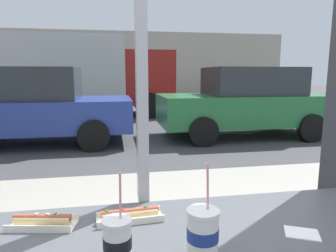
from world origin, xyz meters
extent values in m
plane|color=#424244|center=(0.00, 8.00, 0.00)|extent=(60.00, 60.00, 0.00)
cube|color=#9E998E|center=(0.00, 1.60, 0.05)|extent=(16.00, 2.80, 0.11)
cube|color=#35373A|center=(0.00, 0.03, 0.94)|extent=(2.04, 0.02, 0.02)
cube|color=#9E9EA3|center=(0.00, 0.08, 1.66)|extent=(0.05, 0.08, 1.43)
cube|color=#A89E8E|center=(0.00, 23.85, 2.40)|extent=(28.00, 1.20, 4.81)
cylinder|color=white|center=(-0.13, -0.42, 1.02)|extent=(0.09, 0.09, 0.14)
cylinder|color=black|center=(-0.13, -0.42, 1.02)|extent=(0.09, 0.09, 0.04)
cylinder|color=black|center=(-0.13, -0.42, 1.08)|extent=(0.08, 0.08, 0.01)
cylinder|color=white|center=(-0.13, -0.42, 1.09)|extent=(0.09, 0.09, 0.01)
cylinder|color=pink|center=(-0.12, -0.42, 1.15)|extent=(0.01, 0.05, 0.20)
cylinder|color=silver|center=(0.14, -0.42, 1.02)|extent=(0.10, 0.10, 0.15)
cylinder|color=navy|center=(0.14, -0.42, 1.03)|extent=(0.10, 0.10, 0.04)
cylinder|color=black|center=(0.14, -0.42, 1.09)|extent=(0.09, 0.09, 0.01)
cylinder|color=white|center=(0.14, -0.42, 1.10)|extent=(0.11, 0.11, 0.01)
cylinder|color=pink|center=(0.15, -0.43, 1.17)|extent=(0.02, 0.03, 0.20)
cube|color=silver|center=(-0.41, -0.12, 0.95)|extent=(0.27, 0.14, 0.01)
cube|color=silver|center=(-0.42, -0.17, 0.96)|extent=(0.25, 0.05, 0.03)
cube|color=silver|center=(-0.40, -0.08, 0.96)|extent=(0.25, 0.05, 0.03)
cylinder|color=#DBB77A|center=(-0.41, -0.12, 0.97)|extent=(0.22, 0.08, 0.04)
cylinder|color=#9E4733|center=(-0.41, -0.12, 0.98)|extent=(0.22, 0.07, 0.03)
cube|color=beige|center=(-0.43, -0.12, 1.00)|extent=(0.01, 0.01, 0.01)
cube|color=#337A2D|center=(-0.36, -0.13, 1.00)|extent=(0.01, 0.01, 0.01)
cube|color=beige|center=(-0.35, -0.13, 1.00)|extent=(0.01, 0.01, 0.01)
cube|color=beige|center=(-0.39, -0.13, 1.00)|extent=(0.01, 0.01, 0.01)
cube|color=beige|center=(-0.07, -0.13, 0.95)|extent=(0.27, 0.10, 0.01)
cube|color=beige|center=(-0.07, -0.17, 0.96)|extent=(0.27, 0.02, 0.03)
cube|color=beige|center=(-0.08, -0.09, 0.96)|extent=(0.27, 0.02, 0.03)
cylinder|color=#DBB77A|center=(-0.07, -0.13, 0.97)|extent=(0.23, 0.06, 0.04)
cylinder|color=#9E4733|center=(-0.07, -0.13, 0.98)|extent=(0.23, 0.04, 0.03)
cube|color=red|center=(-0.11, -0.13, 1.00)|extent=(0.01, 0.01, 0.01)
cube|color=#337A2D|center=(-0.16, -0.14, 1.00)|extent=(0.02, 0.01, 0.01)
cube|color=#337A2D|center=(-0.01, -0.13, 1.00)|extent=(0.01, 0.01, 0.01)
cube|color=white|center=(0.55, -0.35, 0.95)|extent=(0.15, 0.13, 0.00)
cube|color=#283D93|center=(-1.82, 5.74, 0.66)|extent=(4.16, 1.80, 0.67)
cube|color=#282D33|center=(-1.95, 5.74, 1.33)|extent=(2.16, 1.59, 0.68)
cylinder|color=black|center=(-0.53, 6.64, 0.32)|extent=(0.64, 0.18, 0.64)
cylinder|color=black|center=(-0.53, 4.84, 0.32)|extent=(0.64, 0.18, 0.64)
cube|color=#236B38|center=(3.02, 5.74, 0.68)|extent=(4.11, 1.74, 0.72)
cube|color=#282D33|center=(3.21, 5.74, 1.36)|extent=(2.14, 1.53, 0.65)
cylinder|color=black|center=(4.30, 6.61, 0.32)|extent=(0.64, 0.18, 0.64)
cylinder|color=black|center=(4.30, 4.87, 0.32)|extent=(0.64, 0.18, 0.64)
cylinder|color=black|center=(1.75, 6.61, 0.32)|extent=(0.64, 0.18, 0.64)
cylinder|color=black|center=(1.75, 4.87, 0.32)|extent=(0.64, 0.18, 0.64)
cube|color=beige|center=(-2.41, 10.28, 1.64)|extent=(5.42, 2.20, 2.39)
cube|color=maroon|center=(1.10, 10.28, 1.40)|extent=(1.90, 2.10, 1.90)
cylinder|color=black|center=(1.10, 11.33, 0.45)|extent=(0.90, 0.24, 0.90)
cylinder|color=black|center=(1.10, 9.23, 0.45)|extent=(0.90, 0.24, 0.90)
cylinder|color=black|center=(-3.43, 11.38, 0.45)|extent=(0.90, 0.24, 0.90)
cylinder|color=black|center=(-3.43, 9.18, 0.45)|extent=(0.90, 0.24, 0.90)
camera|label=1|loc=(-0.13, -1.30, 1.53)|focal=32.76mm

